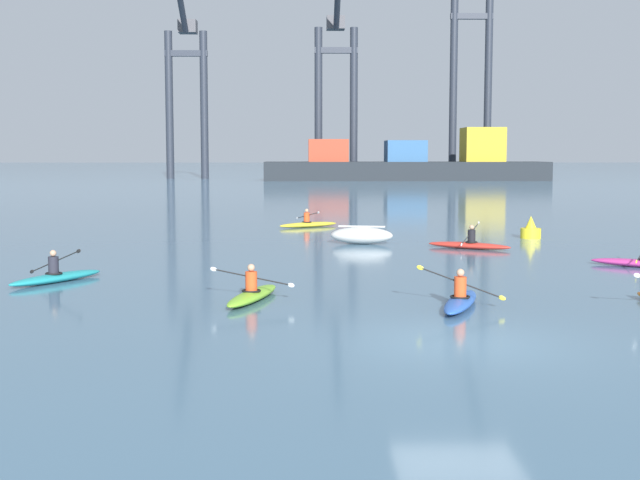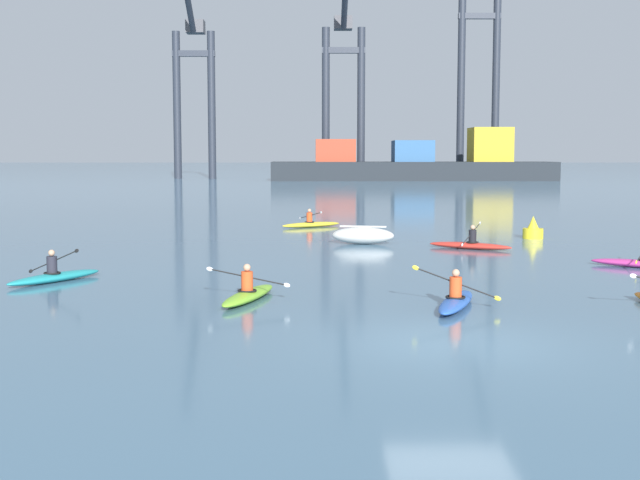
{
  "view_description": "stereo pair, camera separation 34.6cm",
  "coord_description": "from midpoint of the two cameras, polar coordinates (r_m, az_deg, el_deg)",
  "views": [
    {
      "loc": [
        -3.06,
        -16.51,
        3.7
      ],
      "look_at": [
        -2.47,
        14.57,
        0.6
      ],
      "focal_mm": 48.04,
      "sensor_mm": 36.0,
      "label": 1
    },
    {
      "loc": [
        -2.71,
        -16.52,
        3.7
      ],
      "look_at": [
        -2.47,
        14.57,
        0.6
      ],
      "focal_mm": 48.04,
      "sensor_mm": 36.0,
      "label": 2
    }
  ],
  "objects": [
    {
      "name": "channel_buoy",
      "position": [
        39.14,
        13.61,
        0.64
      ],
      "size": [
        0.9,
        0.9,
        1.0
      ],
      "color": "yellow",
      "rests_on": "ground"
    },
    {
      "name": "kayak_teal",
      "position": [
        26.15,
        -17.53,
        -2.32
      ],
      "size": [
        2.31,
        3.2,
        1.06
      ],
      "color": "teal",
      "rests_on": "ground"
    },
    {
      "name": "container_barge",
      "position": [
        125.57,
        5.85,
        5.03
      ],
      "size": [
        40.88,
        8.28,
        7.64
      ],
      "color": "#1E2328",
      "rests_on": "ground"
    },
    {
      "name": "kayak_blue",
      "position": [
        21.13,
        8.88,
        -3.98
      ],
      "size": [
        2.1,
        3.41,
        1.02
      ],
      "color": "#2856B2",
      "rests_on": "ground"
    },
    {
      "name": "gantry_crane_west_mid",
      "position": [
        133.21,
        1.02,
        11.02
      ],
      "size": [
        6.65,
        18.14,
        32.48
      ],
      "color": "#232833",
      "rests_on": "ground"
    },
    {
      "name": "kayak_yellow",
      "position": [
        43.89,
        -1.02,
        1.08
      ],
      "size": [
        3.21,
        2.3,
        0.95
      ],
      "color": "yellow",
      "rests_on": "ground"
    },
    {
      "name": "ground_plane",
      "position": [
        17.17,
        8.68,
        -6.81
      ],
      "size": [
        800.0,
        800.0,
        0.0
      ],
      "primitive_type": "plane",
      "color": "#476B84"
    },
    {
      "name": "gantry_crane_west",
      "position": [
        135.17,
        -9.01,
        10.88
      ],
      "size": [
        6.57,
        19.12,
        33.47
      ],
      "color": "#232833",
      "rests_on": "ground"
    },
    {
      "name": "capsized_dinghy",
      "position": [
        35.68,
        2.52,
        0.3
      ],
      "size": [
        2.75,
        1.53,
        0.76
      ],
      "color": "beige",
      "rests_on": "ground"
    },
    {
      "name": "gantry_crane_east_mid",
      "position": [
        139.57,
        10.03,
        12.31
      ],
      "size": [
        6.73,
        19.87,
        40.96
      ],
      "color": "#232833",
      "rests_on": "ground"
    },
    {
      "name": "kayak_lime",
      "position": [
        21.89,
        -4.97,
        -3.6
      ],
      "size": [
        2.2,
        3.44,
        0.95
      ],
      "color": "#7ABC2D",
      "rests_on": "ground"
    },
    {
      "name": "kayak_red",
      "position": [
        34.27,
        9.63,
        -0.29
      ],
      "size": [
        3.24,
        2.24,
        1.04
      ],
      "color": "red",
      "rests_on": "ground"
    }
  ]
}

